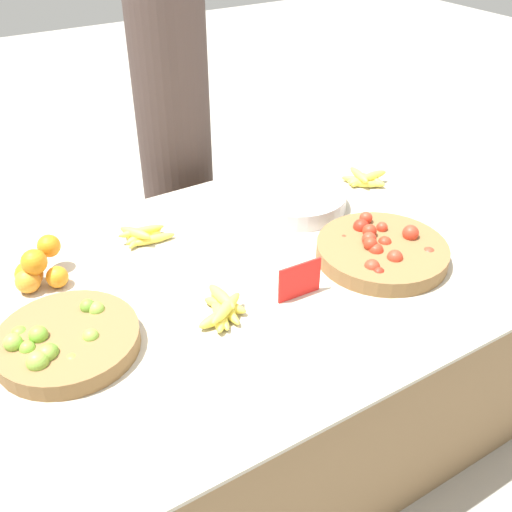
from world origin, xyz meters
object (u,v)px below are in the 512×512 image
object	(u,v)px
lime_bowl	(65,342)
metal_bowl	(296,199)
tomato_basket	(382,250)
price_sign	(300,280)
vendor_person	(174,125)

from	to	relation	value
lime_bowl	metal_bowl	xyz separation A→B (m)	(0.92, 0.30, 0.00)
lime_bowl	tomato_basket	distance (m)	0.97
tomato_basket	price_sign	xyz separation A→B (m)	(-0.33, -0.02, 0.03)
metal_bowl	vendor_person	bearing A→B (deg)	106.83
metal_bowl	vendor_person	world-z (taller)	vendor_person
price_sign	tomato_basket	bearing A→B (deg)	6.15
vendor_person	tomato_basket	bearing A→B (deg)	-77.63
lime_bowl	vendor_person	bearing A→B (deg)	50.77
tomato_basket	metal_bowl	size ratio (longest dim) A/B	1.16
price_sign	vendor_person	distance (m)	1.04
lime_bowl	vendor_person	distance (m)	1.18
metal_bowl	price_sign	size ratio (longest dim) A/B	2.56
vendor_person	metal_bowl	bearing A→B (deg)	-73.17
metal_bowl	vendor_person	size ratio (longest dim) A/B	0.21
lime_bowl	metal_bowl	distance (m)	0.97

